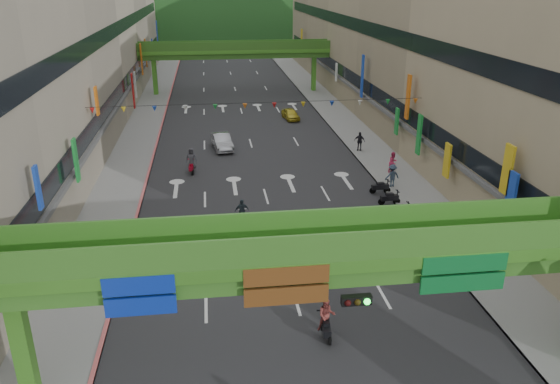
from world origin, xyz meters
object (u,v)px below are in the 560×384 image
scooter_rider_mid (326,318)px  car_silver (222,142)px  car_yellow (290,114)px  pedestrian_red (393,164)px  overpass_near (351,274)px

scooter_rider_mid → car_silver: size_ratio=0.45×
car_yellow → pedestrian_red: size_ratio=2.08×
scooter_rider_mid → overpass_near: bearing=-89.1°
overpass_near → scooter_rider_mid: bearing=90.9°
car_silver → scooter_rider_mid: bearing=-90.8°
car_yellow → car_silver: bearing=-135.8°
pedestrian_red → scooter_rider_mid: bearing=-149.4°
overpass_near → pedestrian_red: size_ratio=16.20×
overpass_near → car_silver: bearing=96.5°
scooter_rider_mid → car_yellow: bearing=83.7°
overpass_near → scooter_rider_mid: size_ratio=14.22×
car_silver → pedestrian_red: (13.76, -8.81, 0.14)m
scooter_rider_mid → car_silver: 29.88m
overpass_near → scooter_rider_mid: 5.40m
scooter_rider_mid → pedestrian_red: size_ratio=1.14×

